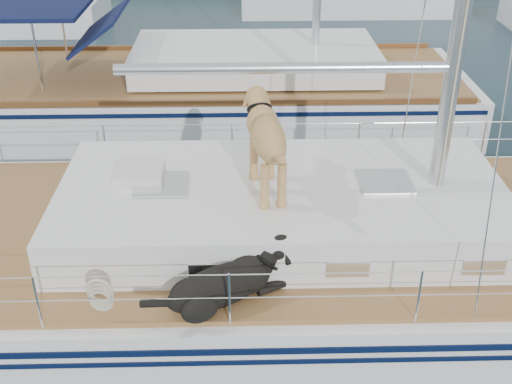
{
  "coord_description": "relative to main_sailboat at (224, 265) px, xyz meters",
  "views": [
    {
      "loc": [
        0.33,
        -6.54,
        5.38
      ],
      "look_at": [
        0.5,
        0.2,
        1.6
      ],
      "focal_mm": 45.0,
      "sensor_mm": 36.0,
      "label": 1
    }
  ],
  "objects": [
    {
      "name": "ground",
      "position": [
        -0.09,
        0.01,
        -0.68
      ],
      "size": [
        120.0,
        120.0,
        0.0
      ],
      "primitive_type": "plane",
      "color": "black",
      "rests_on": "ground"
    },
    {
      "name": "main_sailboat",
      "position": [
        0.0,
        0.0,
        0.0
      ],
      "size": [
        12.0,
        3.93,
        14.01
      ],
      "color": "white",
      "rests_on": "ground"
    },
    {
      "name": "neighbor_sailboat",
      "position": [
        -0.56,
        5.97,
        -0.06
      ],
      "size": [
        11.0,
        3.5,
        13.3
      ],
      "color": "white",
      "rests_on": "ground"
    }
  ]
}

